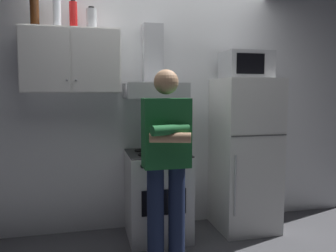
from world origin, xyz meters
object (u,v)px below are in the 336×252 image
at_px(refrigerator, 245,155).
at_px(cooking_pot, 173,147).
at_px(microwave, 246,65).
at_px(bottle_vodka_clear, 57,12).
at_px(upper_cabinet, 72,61).
at_px(bottle_canister_steel, 92,19).
at_px(bottle_soda_red, 73,16).
at_px(stove_oven, 157,195).
at_px(bottle_rum_dark, 35,11).
at_px(person_standing, 166,161).
at_px(range_hood, 154,79).

bearing_deg(refrigerator, cooking_pot, -171.68).
xyz_separation_m(microwave, bottle_vodka_clear, (-1.87, 0.09, 0.46)).
distance_m(upper_cabinet, bottle_canister_steel, 0.44).
bearing_deg(cooking_pot, bottle_soda_red, 162.36).
bearing_deg(cooking_pot, microwave, 9.57).
height_order(upper_cabinet, stove_oven, upper_cabinet).
relative_size(stove_oven, bottle_vodka_clear, 2.83).
xyz_separation_m(stove_oven, bottle_rum_dark, (-1.11, 0.11, 1.76)).
height_order(stove_oven, person_standing, person_standing).
distance_m(microwave, person_standing, 1.45).
xyz_separation_m(refrigerator, bottle_canister_steel, (-1.56, 0.11, 1.35)).
distance_m(person_standing, bottle_rum_dark, 1.82).
bearing_deg(range_hood, cooking_pot, -62.12).
xyz_separation_m(bottle_rum_dark, bottle_vodka_clear, (0.19, 0.01, 0.01)).
bearing_deg(refrigerator, bottle_canister_steel, 175.88).
relative_size(cooking_pot, bottle_rum_dark, 1.03).
relative_size(bottle_rum_dark, bottle_vodka_clear, 0.96).
bearing_deg(person_standing, bottle_canister_steel, 127.84).
bearing_deg(stove_oven, bottle_vodka_clear, 172.94).
bearing_deg(cooking_pot, bottle_canister_steel, 162.55).
distance_m(range_hood, bottle_vodka_clear, 1.10).
bearing_deg(upper_cabinet, bottle_vodka_clear, -174.49).
height_order(person_standing, cooking_pot, person_standing).
bearing_deg(cooking_pot, stove_oven, 137.51).
relative_size(stove_oven, person_standing, 0.53).
bearing_deg(range_hood, person_standing, -93.91).
distance_m(refrigerator, bottle_canister_steel, 2.06).
relative_size(bottle_canister_steel, bottle_rum_dark, 0.72).
relative_size(range_hood, bottle_rum_dark, 2.53).
relative_size(microwave, bottle_vodka_clear, 1.55).
relative_size(bottle_canister_steel, bottle_soda_red, 0.76).
bearing_deg(person_standing, cooking_pot, 69.70).
bearing_deg(person_standing, bottle_vodka_clear, 140.38).
xyz_separation_m(refrigerator, bottle_soda_red, (-1.73, 0.17, 1.38)).
relative_size(range_hood, person_standing, 0.46).
distance_m(upper_cabinet, bottle_rum_dark, 0.54).
bearing_deg(refrigerator, bottle_soda_red, 174.44).
bearing_deg(bottle_vodka_clear, microwave, -2.90).
xyz_separation_m(upper_cabinet, bottle_soda_red, (0.02, 0.04, 0.43)).
bearing_deg(bottle_rum_dark, microwave, -2.48).
xyz_separation_m(person_standing, bottle_vodka_clear, (-0.87, 0.72, 1.30)).
bearing_deg(bottle_vodka_clear, stove_oven, -7.06).
height_order(refrigerator, microwave, microwave).
bearing_deg(person_standing, bottle_soda_red, 133.12).
xyz_separation_m(upper_cabinet, person_standing, (0.75, -0.73, -0.85)).
distance_m(refrigerator, person_standing, 1.17).
bearing_deg(cooking_pot, refrigerator, 8.32).
bearing_deg(stove_oven, bottle_canister_steel, 169.48).
bearing_deg(cooking_pot, person_standing, -110.30).
relative_size(upper_cabinet, person_standing, 0.55).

